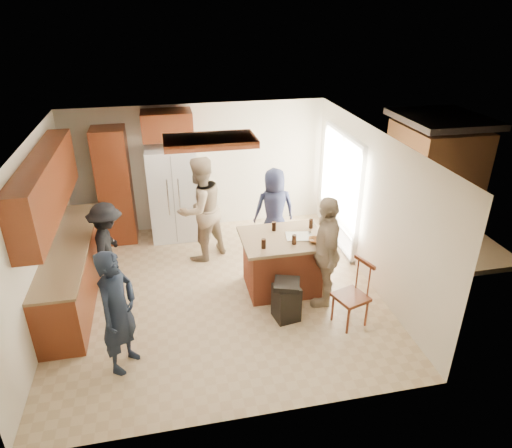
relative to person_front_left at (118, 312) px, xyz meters
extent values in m
plane|color=tan|center=(1.37, 1.35, -0.83)|extent=(5.00, 5.00, 0.00)
plane|color=white|center=(1.37, 1.35, 1.67)|extent=(5.00, 5.00, 0.00)
plane|color=beige|center=(1.37, 3.85, 0.42)|extent=(5.00, 0.00, 5.00)
plane|color=beige|center=(1.37, -1.15, 0.42)|extent=(5.00, 0.00, 5.00)
plane|color=beige|center=(-1.13, 1.35, 0.42)|extent=(0.00, 5.00, 5.00)
plane|color=beige|center=(3.87, 1.35, 0.42)|extent=(0.00, 5.00, 5.00)
cube|color=white|center=(3.85, 2.55, 0.22)|extent=(0.02, 1.60, 2.10)
cube|color=white|center=(3.83, 2.55, 0.22)|extent=(0.08, 1.72, 2.10)
cube|color=maroon|center=(1.37, 1.55, 1.61)|extent=(1.30, 0.70, 0.10)
cube|color=white|center=(1.37, 1.55, 1.55)|extent=(1.10, 0.50, 0.02)
cube|color=olive|center=(5.37, 2.55, -0.88)|extent=(3.00, 3.00, 0.10)
cube|color=#593319|center=(6.07, 3.15, 0.17)|extent=(1.40, 1.60, 2.00)
imported|color=black|center=(0.00, 0.00, 0.00)|extent=(0.69, 0.75, 1.66)
imported|color=tan|center=(1.26, 2.55, 0.11)|extent=(1.08, 0.98, 1.89)
imported|color=#1A1E35|center=(2.61, 2.66, -0.06)|extent=(0.76, 0.49, 1.54)
imported|color=tan|center=(2.94, 0.80, 0.05)|extent=(0.73, 1.12, 1.76)
imported|color=black|center=(-0.27, 1.89, -0.10)|extent=(0.47, 0.96, 1.46)
cube|color=maroon|center=(-0.83, 1.75, -0.39)|extent=(0.60, 3.00, 0.88)
cube|color=#846B4C|center=(-0.83, 1.75, 0.07)|extent=(0.64, 3.00, 0.04)
cube|color=maroon|center=(-0.95, 1.75, 1.04)|extent=(0.35, 3.00, 0.85)
cube|color=maroon|center=(-0.23, 3.55, 0.27)|extent=(0.60, 0.60, 2.20)
cube|color=maroon|center=(0.82, 3.55, 1.37)|extent=(0.90, 0.60, 0.50)
cube|color=white|center=(0.82, 3.47, 0.07)|extent=(0.90, 0.72, 1.80)
cube|color=gray|center=(0.82, 3.11, 0.07)|extent=(0.01, 0.01, 1.71)
cylinder|color=silver|center=(0.72, 3.08, 0.16)|extent=(0.02, 0.02, 0.70)
cylinder|color=silver|center=(0.92, 3.08, 0.16)|extent=(0.02, 0.02, 0.70)
cube|color=#A04529|center=(2.40, 1.27, -0.39)|extent=(1.10, 0.85, 0.88)
cube|color=#876A4E|center=(2.40, 1.27, 0.07)|extent=(1.28, 1.03, 0.05)
cube|color=silver|center=(2.65, 1.22, 0.11)|extent=(0.45, 0.37, 0.02)
imported|color=brown|center=(2.85, 1.02, 0.13)|extent=(0.26, 0.26, 0.05)
cylinder|color=black|center=(2.04, 1.00, 0.17)|extent=(0.07, 0.07, 0.15)
cylinder|color=black|center=(2.32, 1.52, 0.17)|extent=(0.07, 0.07, 0.15)
cylinder|color=black|center=(2.93, 1.49, 0.17)|extent=(0.07, 0.07, 0.15)
cylinder|color=black|center=(2.51, 1.03, 0.17)|extent=(0.07, 0.07, 0.15)
cube|color=black|center=(2.27, 0.50, -0.56)|extent=(0.39, 0.39, 0.55)
cube|color=black|center=(2.27, 0.50, -0.24)|extent=(0.45, 0.45, 0.08)
cube|color=maroon|center=(3.13, 0.20, -0.38)|extent=(0.53, 0.53, 0.05)
cylinder|color=maroon|center=(3.02, -0.02, -0.61)|extent=(0.05, 0.05, 0.44)
cylinder|color=maroon|center=(3.34, 0.09, -0.61)|extent=(0.05, 0.05, 0.44)
cylinder|color=maroon|center=(2.91, 0.31, -0.61)|extent=(0.05, 0.05, 0.44)
cylinder|color=maroon|center=(3.24, 0.41, -0.61)|extent=(0.05, 0.05, 0.44)
cube|color=maroon|center=(3.31, 0.26, 0.14)|extent=(0.16, 0.39, 0.05)
cylinder|color=maroon|center=(3.35, 0.14, -0.11)|extent=(0.03, 0.03, 0.50)
cylinder|color=maroon|center=(3.27, 0.37, -0.11)|extent=(0.03, 0.03, 0.50)
camera|label=1|loc=(0.72, -4.73, 3.42)|focal=32.00mm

